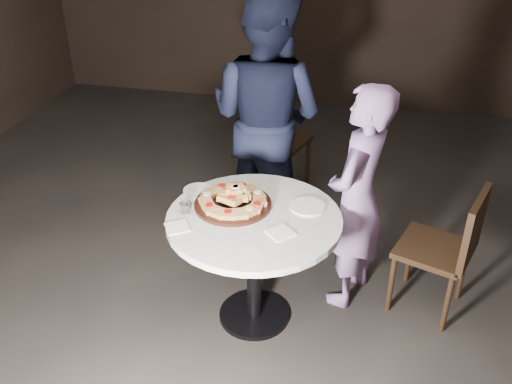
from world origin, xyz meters
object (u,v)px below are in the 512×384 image
Objects in this scene: serving_board at (233,204)px; water_glass at (186,208)px; chair_right at (450,245)px; focaccia_pile at (233,198)px; diner_teal at (357,199)px; diner_navy at (266,118)px; table at (254,237)px; chair_far at (275,137)px.

serving_board is 6.37× the size of water_glass.
focaccia_pile is at bearing -60.12° from chair_right.
chair_right is 0.61m from diner_teal.
focaccia_pile is 0.22× the size of diner_navy.
diner_teal is (0.69, 0.26, -0.03)m from serving_board.
diner_navy is at bearing 89.69° from serving_board.
serving_board is at bearing 28.54° from water_glass.
serving_board is 0.31× the size of diner_teal.
water_glass reaches higher than table.
serving_board is 0.50× the size of chair_far.
diner_teal is at bearing 155.99° from diner_navy.
focaccia_pile is at bearing 109.58° from diner_navy.
chair_right is (1.25, 0.23, -0.29)m from focaccia_pile.
chair_right is (1.11, 0.32, -0.11)m from table.
table is 0.42m from water_glass.
focaccia_pile is (-0.14, 0.09, 0.19)m from table.
water_glass reaches higher than serving_board.
serving_board is at bearing -60.05° from chair_right.
chair_right is 1.48m from diner_navy.
diner_teal is at bearing 20.64° from serving_board.
chair_far is at bearing 96.32° from table.
chair_right is 0.60× the size of diner_teal.
table is 0.25m from focaccia_pile.
water_glass is 1.01m from diner_teal.
table is 17.72× the size of water_glass.
water_glass is at bearing -151.43° from focaccia_pile.
focaccia_pile reaches higher than chair_right.
serving_board reaches higher than table.
chair_right is at bearing 154.89° from chair_far.
diner_teal reaches higher than chair_right.
water_glass is at bearing 96.58° from diner_navy.
diner_navy is (0.00, 0.91, 0.11)m from focaccia_pile.
chair_far is 0.62× the size of diner_teal.
chair_far is at bearing -130.99° from diner_teal.
diner_teal is (0.69, 0.26, -0.07)m from focaccia_pile.
chair_far is (0.21, 1.56, -0.25)m from water_glass.
diner_navy is (-0.14, 1.00, 0.30)m from table.
diner_navy reaches higher than table.
diner_teal is at bearing -73.51° from chair_right.
focaccia_pile is 1.45m from chair_far.
water_glass is (-0.24, -0.13, -0.02)m from focaccia_pile.
chair_far is at bearing 91.11° from focaccia_pile.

